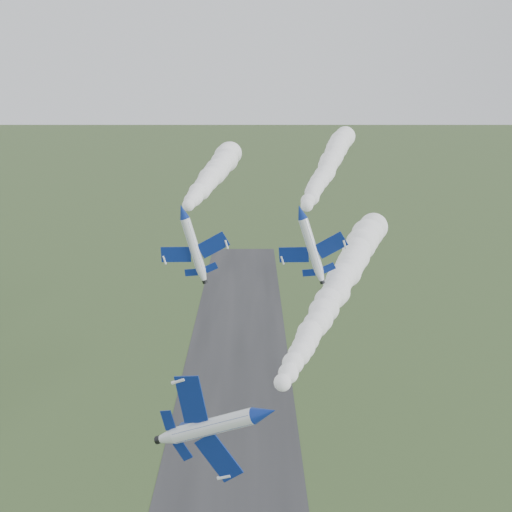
% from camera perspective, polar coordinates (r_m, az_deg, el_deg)
% --- Properties ---
extents(runway, '(24.00, 260.00, 0.04)m').
position_cam_1_polar(runway, '(105.62, -2.37, -18.69)').
color(runway, '#2A2B2D').
rests_on(runway, ground).
extents(jet_lead, '(6.90, 13.32, 10.21)m').
position_cam_1_polar(jet_lead, '(53.61, 0.87, -15.48)').
color(jet_lead, white).
extents(smoke_trail_jet_lead, '(23.49, 57.55, 5.28)m').
position_cam_1_polar(smoke_trail_jet_lead, '(81.75, 8.37, -2.70)').
color(smoke_trail_jet_lead, white).
extents(jet_pair_left, '(9.37, 11.61, 3.57)m').
position_cam_1_polar(jet_pair_left, '(78.04, -7.35, 4.43)').
color(jet_pair_left, white).
extents(smoke_trail_jet_pair_left, '(9.33, 64.34, 5.60)m').
position_cam_1_polar(smoke_trail_jet_pair_left, '(111.44, -4.10, 8.40)').
color(smoke_trail_jet_pair_left, white).
extents(jet_pair_right, '(9.18, 11.29, 3.69)m').
position_cam_1_polar(jet_pair_right, '(76.35, 4.48, 4.42)').
color(jet_pair_right, white).
extents(smoke_trail_jet_pair_right, '(20.90, 67.66, 4.97)m').
position_cam_1_polar(smoke_trail_jet_pair_right, '(112.01, 7.40, 9.37)').
color(smoke_trail_jet_pair_right, white).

